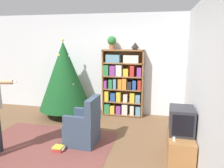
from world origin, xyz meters
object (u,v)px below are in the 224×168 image
object	(u,v)px
potted_plant	(112,42)
table_lamp	(135,46)
bookshelf	(123,84)
christmas_tree	(64,76)
television	(182,120)
armchair	(84,127)

from	to	relation	value
potted_plant	table_lamp	xyz separation A→B (m)	(0.58, 0.00, -0.09)
bookshelf	christmas_tree	bearing A→B (deg)	-164.90
television	table_lamp	bearing A→B (deg)	119.33
christmas_tree	table_lamp	xyz separation A→B (m)	(1.72, 0.39, 0.74)
table_lamp	armchair	bearing A→B (deg)	-112.71
potted_plant	table_lamp	size ratio (longest dim) A/B	1.64
television	christmas_tree	xyz separation A→B (m)	(-2.74, 1.42, 0.42)
christmas_tree	potted_plant	distance (m)	1.46
christmas_tree	bookshelf	bearing A→B (deg)	15.10
christmas_tree	table_lamp	size ratio (longest dim) A/B	9.87
television	armchair	size ratio (longest dim) A/B	0.52
television	potted_plant	distance (m)	2.72
bookshelf	television	xyz separation A→B (m)	(1.32, -1.80, -0.19)
christmas_tree	table_lamp	distance (m)	1.91
christmas_tree	armchair	size ratio (longest dim) A/B	2.15
christmas_tree	armchair	distance (m)	1.83
christmas_tree	potted_plant	xyz separation A→B (m)	(1.14, 0.39, 0.83)
bookshelf	table_lamp	xyz separation A→B (m)	(0.30, 0.01, 0.97)
table_lamp	christmas_tree	bearing A→B (deg)	-167.23
potted_plant	table_lamp	world-z (taller)	potted_plant
bookshelf	christmas_tree	distance (m)	1.49
bookshelf	armchair	distance (m)	1.86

